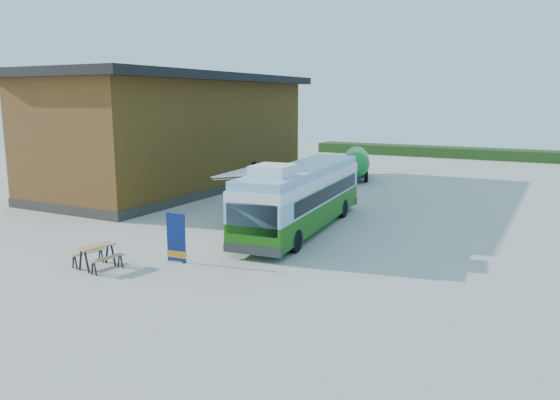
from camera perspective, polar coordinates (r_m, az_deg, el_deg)
The scene contains 10 objects.
ground at distance 23.71m, azimuth -5.20°, elevation -3.98°, with size 100.00×100.00×0.00m, color #BCB7AD.
barn at distance 37.29m, azimuth -10.53°, elevation 6.81°, with size 9.60×21.20×7.50m.
hedge at distance 57.65m, azimuth 23.21°, elevation 4.34°, with size 40.00×3.00×1.00m, color #264419.
bus at distance 24.76m, azimuth 2.31°, elevation 0.51°, with size 3.41×11.19×3.38m.
awning at distance 26.05m, azimuth -2.65°, elevation 2.90°, with size 2.80×4.10×0.50m.
banner at distance 20.40m, azimuth -10.78°, elevation -4.37°, with size 0.80×0.23×1.83m.
picnic_table at distance 20.44m, azimuth -18.60°, elevation -5.11°, with size 1.65×1.52×0.82m.
person_a at distance 32.69m, azimuth 6.00°, elevation 1.57°, with size 0.62×0.41×1.70m, color #999999.
person_b at distance 36.23m, azimuth -2.76°, elevation 2.59°, with size 0.87×0.68×1.80m, color #999999.
slurry_tanker at distance 40.73m, azimuth 8.00°, elevation 3.98°, with size 3.21×5.90×2.28m.
Camera 1 is at (12.55, -19.21, 5.97)m, focal length 35.00 mm.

